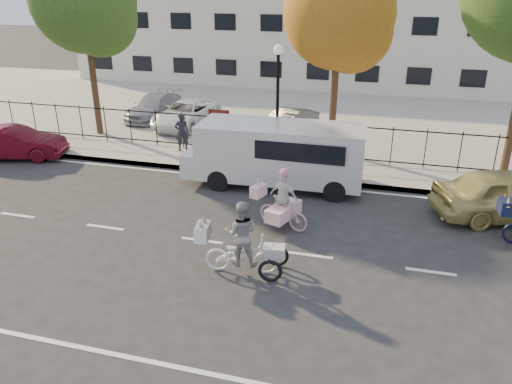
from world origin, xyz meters
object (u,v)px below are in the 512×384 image
(red_sedan, at_px, (15,143))
(lot_car_b, at_px, (186,114))
(zebra_trike, at_px, (242,246))
(gold_sedan, at_px, (510,195))
(lamppost, at_px, (278,83))
(unicorn_bike, at_px, (282,206))
(white_van, at_px, (278,152))
(lot_car_a, at_px, (154,107))
(lot_car_c, at_px, (287,123))
(pedestrian, at_px, (182,132))

(red_sedan, distance_m, lot_car_b, 7.61)
(zebra_trike, xyz_separation_m, gold_sedan, (6.76, 5.02, 0.03))
(lamppost, height_order, red_sedan, lamppost)
(unicorn_bike, xyz_separation_m, white_van, (-0.88, 3.12, 0.52))
(lot_car_a, height_order, lot_car_b, lot_car_b)
(gold_sedan, distance_m, lot_car_a, 16.96)
(gold_sedan, bearing_deg, lot_car_b, 44.37)
(red_sedan, bearing_deg, lot_car_b, -55.79)
(lamppost, distance_m, white_van, 3.05)
(red_sedan, distance_m, lot_car_c, 11.31)
(lot_car_b, bearing_deg, gold_sedan, -20.70)
(red_sedan, height_order, lot_car_b, lot_car_b)
(white_van, relative_size, lot_car_b, 1.43)
(white_van, xyz_separation_m, lot_car_b, (-5.82, 5.81, -0.45))
(lamppost, bearing_deg, lot_car_c, 94.86)
(pedestrian, xyz_separation_m, lot_car_c, (3.70, 3.16, -0.18))
(lot_car_a, distance_m, lot_car_c, 7.28)
(gold_sedan, bearing_deg, white_van, 65.35)
(lamppost, relative_size, lot_car_c, 1.21)
(lot_car_b, bearing_deg, zebra_trike, -55.58)
(lamppost, xyz_separation_m, lot_car_a, (-7.43, 4.49, -2.38))
(zebra_trike, bearing_deg, lamppost, -1.15)
(unicorn_bike, relative_size, lot_car_c, 0.52)
(unicorn_bike, distance_m, white_van, 3.28)
(white_van, bearing_deg, pedestrian, 151.26)
(white_van, xyz_separation_m, lot_car_c, (-0.83, 5.46, -0.46))
(unicorn_bike, bearing_deg, lot_car_a, 60.39)
(lot_car_b, height_order, lot_car_c, lot_car_b)
(lot_car_a, xyz_separation_m, lot_car_c, (7.16, -1.33, 0.01))
(white_van, relative_size, gold_sedan, 1.39)
(lot_car_b, bearing_deg, lot_car_c, 1.74)
(lamppost, xyz_separation_m, pedestrian, (-3.97, 0.00, -2.19))
(white_van, bearing_deg, lot_car_c, 96.82)
(lamppost, bearing_deg, unicorn_bike, -75.11)
(lamppost, height_order, lot_car_a, lamppost)
(red_sedan, relative_size, gold_sedan, 0.88)
(red_sedan, xyz_separation_m, lot_car_c, (9.91, 5.46, 0.10))
(white_van, relative_size, lot_car_a, 1.53)
(lot_car_b, bearing_deg, pedestrian, -63.90)
(pedestrian, height_order, lot_car_b, pedestrian)
(zebra_trike, bearing_deg, lot_car_a, 25.63)
(lot_car_a, bearing_deg, pedestrian, -49.39)
(zebra_trike, distance_m, white_van, 5.75)
(unicorn_bike, bearing_deg, red_sedan, 93.52)
(red_sedan, bearing_deg, lamppost, -92.87)
(white_van, bearing_deg, red_sedan, 178.21)
(unicorn_bike, relative_size, red_sedan, 0.48)
(lot_car_a, relative_size, lot_car_b, 0.94)
(zebra_trike, xyz_separation_m, white_van, (-0.47, 5.72, 0.47))
(white_van, height_order, lot_car_a, white_van)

